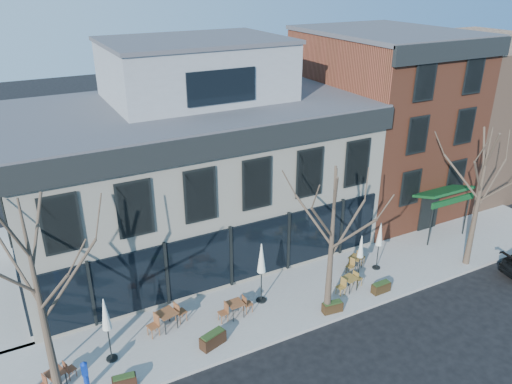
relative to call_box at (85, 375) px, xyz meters
name	(u,v)px	position (x,y,z in m)	size (l,w,h in m)	color
ground	(231,289)	(7.53, 3.52, -0.84)	(120.00, 120.00, 0.00)	black
sidewalk_front	(310,292)	(10.78, 1.37, -0.77)	(33.50, 4.70, 0.15)	gray
corner_building	(190,167)	(7.60, 8.58, 3.88)	(18.39, 10.39, 11.10)	silver
red_brick_building	(380,120)	(20.53, 8.50, 4.79)	(8.20, 11.78, 11.18)	brown
bg_building	(474,108)	(30.53, 9.52, 4.16)	(12.00, 12.00, 10.00)	#8C664C
tree_corner	(40,301)	(-0.96, 0.31, 3.40)	(3.93, 3.98, 7.92)	#382B21
tree_mid	(332,243)	(10.54, -0.39, 2.95)	(3.50, 3.55, 7.04)	#382B21
tree_right	(479,197)	(19.54, -0.39, 3.18)	(3.72, 3.77, 7.48)	#382B21
call_box	(85,375)	(0.00, 0.00, 0.00)	(0.26, 0.26, 1.31)	#0B2B96
cafe_set_0	(56,377)	(-0.97, 0.68, -0.27)	(1.58, 0.95, 0.82)	brown
cafe_set_1	(167,318)	(3.76, 1.94, -0.18)	(1.96, 0.96, 1.01)	brown
cafe_set_2	(235,308)	(6.72, 1.29, -0.24)	(1.71, 0.72, 0.89)	brown
cafe_set_4	(349,282)	(12.49, 0.54, -0.26)	(1.66, 0.76, 0.85)	brown
cafe_set_5	(356,261)	(13.97, 1.96, -0.27)	(1.58, 0.99, 0.82)	brown
umbrella_0	(106,318)	(1.16, 1.16, 1.36)	(0.47, 0.47, 2.91)	black
umbrella_2	(261,261)	(8.29, 1.76, 1.48)	(0.49, 0.49, 3.08)	black
umbrella_3	(361,249)	(13.47, 1.08, 1.06)	(0.40, 0.40, 2.48)	black
umbrella_4	(380,237)	(14.95, 1.44, 1.18)	(0.43, 0.43, 2.66)	black
planter_0	(124,381)	(1.26, -0.51, -0.45)	(0.93, 0.48, 0.50)	black
planter_1	(213,339)	(5.07, 0.02, -0.38)	(1.21, 0.77, 0.63)	black
planter_2	(332,307)	(10.77, -0.46, -0.43)	(0.98, 0.49, 0.53)	#312110
planter_3	(381,287)	(13.75, -0.31, -0.43)	(0.96, 0.40, 0.53)	black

